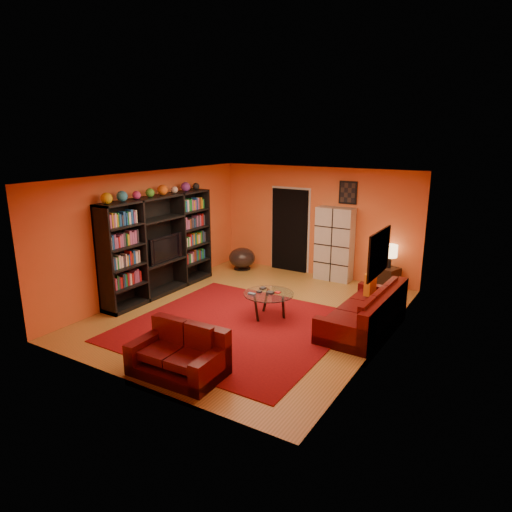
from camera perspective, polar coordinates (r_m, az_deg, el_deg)
The scene contains 20 objects.
floor at distance 8.85m, azimuth -0.66°, elevation -7.14°, with size 6.00×6.00×0.00m, color olive.
ceiling at distance 8.23m, azimuth -0.72°, elevation 9.86°, with size 6.00×6.00×0.00m, color white.
wall_back at distance 11.05m, azimuth 7.61°, elevation 4.26°, with size 6.00×6.00×0.00m, color orange.
wall_front at distance 6.22m, azimuth -15.55°, elevation -4.72°, with size 6.00×6.00×0.00m, color orange.
wall_left at distance 9.97m, azimuth -12.98°, elevation 2.83°, with size 6.00×6.00×0.00m, color orange.
wall_right at distance 7.48m, azimuth 15.79°, elevation -1.41°, with size 6.00×6.00×0.00m, color orange.
rug at distance 8.26m, azimuth -2.67°, elevation -8.80°, with size 3.60×3.60×0.01m, color #5F0A0F.
doorway at distance 11.36m, azimuth 4.25°, elevation 3.21°, with size 0.95×0.10×2.04m, color black.
wall_art_right at distance 7.12m, azimuth 15.14°, elevation 0.34°, with size 0.03×1.00×0.70m, color black.
wall_art_back at distance 10.64m, azimuth 11.43°, elevation 7.78°, with size 0.42×0.03×0.52m, color black.
entertainment_unit at distance 9.87m, azimuth -11.96°, elevation 1.28°, with size 0.45×3.00×2.10m, color black.
tv at distance 9.88m, azimuth -11.58°, elevation 1.00°, with size 0.13×0.96×0.55m, color black.
sofa at distance 8.35m, azimuth 13.85°, elevation -6.92°, with size 0.97×2.29×0.85m.
loveseat at distance 6.78m, azimuth -9.34°, elevation -11.97°, with size 1.35×0.84×0.85m.
throw_pillow at distance 8.86m, azimuth 14.11°, elevation -3.25°, with size 0.12×0.42×0.42m, color orange.
coffee_table at distance 8.51m, azimuth 1.59°, elevation -5.00°, with size 0.94×0.94×0.47m.
storage_cabinet at distance 10.75m, azimuth 9.77°, elevation 1.47°, with size 0.86×0.38×1.72m, color #B4B1A6.
bowl_chair at distance 11.56m, azimuth -1.76°, elevation -0.24°, with size 0.67×0.67×0.55m.
side_table at distance 10.48m, azimuth 16.18°, elevation -2.73°, with size 0.40×0.40×0.50m, color black.
table_lamp at distance 10.31m, azimuth 16.43°, elevation 0.53°, with size 0.31×0.31×0.52m.
Camera 1 is at (4.35, -6.95, 3.35)m, focal length 32.00 mm.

